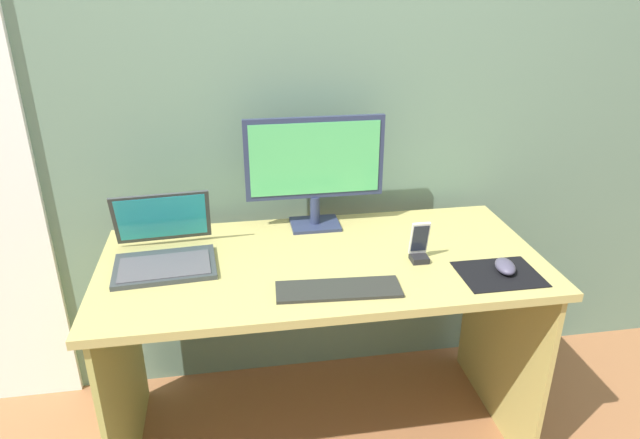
{
  "coord_description": "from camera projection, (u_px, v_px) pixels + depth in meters",
  "views": [
    {
      "loc": [
        -0.28,
        -1.64,
        1.64
      ],
      "look_at": [
        -0.01,
        -0.02,
        0.91
      ],
      "focal_mm": 31.73,
      "sensor_mm": 36.0,
      "label": 1
    }
  ],
  "objects": [
    {
      "name": "mousepad",
      "position": [
        499.0,
        274.0,
        1.78
      ],
      "size": [
        0.25,
        0.2,
        0.0
      ],
      "primitive_type": "cube",
      "color": "black",
      "rests_on": "desk"
    },
    {
      "name": "ground_plane",
      "position": [
        322.0,
        431.0,
        2.19
      ],
      "size": [
        8.0,
        8.0,
        0.0
      ],
      "primitive_type": "plane",
      "color": "#97603B"
    },
    {
      "name": "monitor",
      "position": [
        315.0,
        166.0,
        2.02
      ],
      "size": [
        0.5,
        0.14,
        0.41
      ],
      "color": "#272F4C",
      "rests_on": "desk"
    },
    {
      "name": "wall_back",
      "position": [
        302.0,
        84.0,
        2.08
      ],
      "size": [
        6.0,
        0.04,
        2.5
      ],
      "primitive_type": "cube",
      "color": "slate",
      "rests_on": "ground_plane"
    },
    {
      "name": "desk",
      "position": [
        322.0,
        299.0,
        1.94
      ],
      "size": [
        1.46,
        0.69,
        0.76
      ],
      "color": "tan",
      "rests_on": "ground_plane"
    },
    {
      "name": "laptop",
      "position": [
        164.0,
        249.0,
        1.84
      ],
      "size": [
        0.34,
        0.33,
        0.21
      ],
      "color": "#32383A",
      "rests_on": "desk"
    },
    {
      "name": "phone_in_dock",
      "position": [
        419.0,
        247.0,
        1.85
      ],
      "size": [
        0.06,
        0.06,
        0.14
      ],
      "color": "black",
      "rests_on": "desk"
    },
    {
      "name": "keyboard_external",
      "position": [
        338.0,
        289.0,
        1.69
      ],
      "size": [
        0.38,
        0.14,
        0.01
      ],
      "primitive_type": "cube",
      "rotation": [
        0.0,
        0.0,
        -0.06
      ],
      "color": "#272824",
      "rests_on": "desk"
    },
    {
      "name": "mouse",
      "position": [
        505.0,
        266.0,
        1.79
      ],
      "size": [
        0.08,
        0.11,
        0.04
      ],
      "primitive_type": "ellipsoid",
      "rotation": [
        0.0,
        0.0,
        -0.17
      ],
      "color": "#454157",
      "rests_on": "mousepad"
    }
  ]
}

